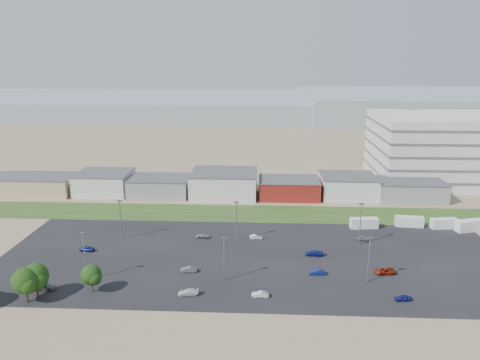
# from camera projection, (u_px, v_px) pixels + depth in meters

# --- Properties ---
(ground) EXTENTS (700.00, 700.00, 0.00)m
(ground) POSITION_uv_depth(u_px,v_px,m) (225.00, 299.00, 91.76)
(ground) COLOR #887357
(ground) RESTS_ON ground
(parking_lot) EXTENTS (120.00, 50.00, 0.01)m
(parking_lot) POSITION_uv_depth(u_px,v_px,m) (253.00, 257.00, 110.81)
(parking_lot) COLOR black
(parking_lot) RESTS_ON ground
(grass_strip) EXTENTS (160.00, 16.00, 0.02)m
(grass_strip) POSITION_uv_depth(u_px,v_px,m) (239.00, 213.00, 141.94)
(grass_strip) COLOR #29471A
(grass_strip) RESTS_ON ground
(hills_backdrop) EXTENTS (700.00, 200.00, 9.00)m
(hills_backdrop) POSITION_uv_depth(u_px,v_px,m) (303.00, 107.00, 392.67)
(hills_backdrop) COLOR gray
(hills_backdrop) RESTS_ON ground
(building_row) EXTENTS (170.00, 20.00, 8.00)m
(building_row) POSITION_uv_depth(u_px,v_px,m) (192.00, 183.00, 160.09)
(building_row) COLOR silver
(building_row) RESTS_ON ground
(box_trailer_a) EXTENTS (7.83, 3.26, 2.85)m
(box_trailer_a) POSITION_uv_depth(u_px,v_px,m) (364.00, 223.00, 129.51)
(box_trailer_a) COLOR silver
(box_trailer_a) RESTS_ON ground
(box_trailer_b) EXTENTS (7.71, 2.99, 2.83)m
(box_trailer_b) POSITION_uv_depth(u_px,v_px,m) (409.00, 222.00, 130.76)
(box_trailer_b) COLOR silver
(box_trailer_b) RESTS_ON ground
(box_trailer_c) EXTENTS (7.56, 3.24, 2.74)m
(box_trailer_c) POSITION_uv_depth(u_px,v_px,m) (444.00, 223.00, 129.43)
(box_trailer_c) COLOR silver
(box_trailer_c) RESTS_ON ground
(box_trailer_d) EXTENTS (8.64, 4.73, 3.10)m
(box_trailer_d) POSITION_uv_depth(u_px,v_px,m) (471.00, 225.00, 127.34)
(box_trailer_d) COLOR silver
(box_trailer_d) RESTS_ON ground
(tree_mid) EXTENTS (5.35, 5.35, 8.02)m
(tree_mid) POSITION_uv_depth(u_px,v_px,m) (25.00, 283.00, 89.73)
(tree_mid) COLOR black
(tree_mid) RESTS_ON ground
(tree_right) EXTENTS (5.37, 5.37, 8.05)m
(tree_right) POSITION_uv_depth(u_px,v_px,m) (36.00, 278.00, 91.65)
(tree_right) COLOR black
(tree_right) RESTS_ON ground
(tree_near) EXTENTS (4.39, 4.39, 6.58)m
(tree_near) POSITION_uv_depth(u_px,v_px,m) (91.00, 277.00, 93.90)
(tree_near) COLOR black
(tree_near) RESTS_ON ground
(lightpole_front_l) EXTENTS (1.27, 0.53, 10.78)m
(lightpole_front_l) POSITION_uv_depth(u_px,v_px,m) (85.00, 257.00, 98.38)
(lightpole_front_l) COLOR slate
(lightpole_front_l) RESTS_ON ground
(lightpole_front_m) EXTENTS (1.14, 0.47, 9.69)m
(lightpole_front_m) POSITION_uv_depth(u_px,v_px,m) (224.00, 259.00, 98.40)
(lightpole_front_m) COLOR slate
(lightpole_front_m) RESTS_ON ground
(lightpole_front_r) EXTENTS (1.20, 0.50, 10.16)m
(lightpole_front_r) POSITION_uv_depth(u_px,v_px,m) (369.00, 260.00, 97.49)
(lightpole_front_r) COLOR slate
(lightpole_front_r) RESTS_ON ground
(lightpole_back_l) EXTENTS (1.23, 0.51, 10.45)m
(lightpole_back_l) POSITION_uv_depth(u_px,v_px,m) (121.00, 220.00, 120.99)
(lightpole_back_l) COLOR slate
(lightpole_back_l) RESTS_ON ground
(lightpole_back_m) EXTENTS (1.24, 0.52, 10.52)m
(lightpole_back_m) POSITION_uv_depth(u_px,v_px,m) (236.00, 221.00, 119.75)
(lightpole_back_m) COLOR slate
(lightpole_back_m) RESTS_ON ground
(lightpole_back_r) EXTENTS (1.29, 0.54, 11.00)m
(lightpole_back_r) POSITION_uv_depth(u_px,v_px,m) (360.00, 224.00, 116.90)
(lightpole_back_r) COLOR slate
(lightpole_back_r) RESTS_ON ground
(parked_car_0) EXTENTS (4.72, 2.51, 1.26)m
(parked_car_0) POSITION_uv_depth(u_px,v_px,m) (385.00, 271.00, 102.42)
(parked_car_0) COLOR maroon
(parked_car_0) RESTS_ON ground
(parked_car_1) EXTENTS (3.63, 1.40, 1.18)m
(parked_car_1) POSITION_uv_depth(u_px,v_px,m) (317.00, 272.00, 102.07)
(parked_car_1) COLOR navy
(parked_car_1) RESTS_ON ground
(parked_car_2) EXTENTS (3.34, 1.61, 1.10)m
(parked_car_2) POSITION_uv_depth(u_px,v_px,m) (403.00, 298.00, 91.21)
(parked_car_2) COLOR navy
(parked_car_2) RESTS_ON ground
(parked_car_3) EXTENTS (4.31, 2.18, 1.20)m
(parked_car_3) POSITION_uv_depth(u_px,v_px,m) (188.00, 292.00, 93.37)
(parked_car_3) COLOR silver
(parked_car_3) RESTS_ON ground
(parked_car_4) EXTENTS (3.82, 1.56, 1.23)m
(parked_car_4) POSITION_uv_depth(u_px,v_px,m) (189.00, 269.00, 103.27)
(parked_car_4) COLOR #595B5E
(parked_car_4) RESTS_ON ground
(parked_car_5) EXTENTS (3.78, 1.86, 1.24)m
(parked_car_5) POSITION_uv_depth(u_px,v_px,m) (87.00, 249.00, 114.33)
(parked_car_5) COLOR navy
(parked_car_5) RESTS_ON ground
(parked_car_6) EXTENTS (3.86, 1.74, 1.10)m
(parked_car_6) POSITION_uv_depth(u_px,v_px,m) (203.00, 236.00, 122.61)
(parked_car_6) COLOR #A5A5AA
(parked_car_6) RESTS_ON ground
(parked_car_8) EXTENTS (3.53, 1.79, 1.15)m
(parked_car_8) POSITION_uv_depth(u_px,v_px,m) (363.00, 238.00, 120.83)
(parked_car_8) COLOR #A5A5AA
(parked_car_8) RESTS_ON ground
(parked_car_10) EXTENTS (4.48, 2.01, 1.27)m
(parked_car_10) POSITION_uv_depth(u_px,v_px,m) (46.00, 287.00, 95.40)
(parked_car_10) COLOR #595B5E
(parked_car_10) RESTS_ON ground
(parked_car_11) EXTENTS (3.45, 1.56, 1.10)m
(parked_car_11) POSITION_uv_depth(u_px,v_px,m) (256.00, 237.00, 121.97)
(parked_car_11) COLOR silver
(parked_car_11) RESTS_ON ground
(parked_car_12) EXTENTS (4.35, 2.09, 1.22)m
(parked_car_12) POSITION_uv_depth(u_px,v_px,m) (314.00, 253.00, 111.79)
(parked_car_12) COLOR navy
(parked_car_12) RESTS_ON ground
(parked_car_13) EXTENTS (3.44, 1.27, 1.13)m
(parked_car_13) POSITION_uv_depth(u_px,v_px,m) (260.00, 294.00, 92.59)
(parked_car_13) COLOR silver
(parked_car_13) RESTS_ON ground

